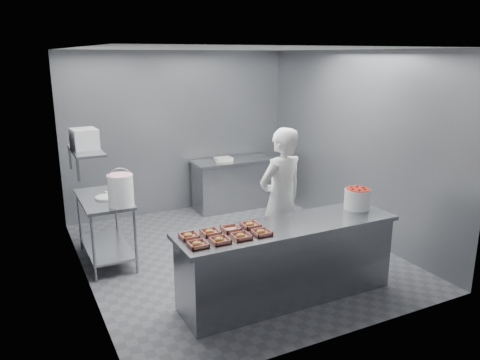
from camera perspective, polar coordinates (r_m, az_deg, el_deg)
name	(u,v)px	position (r m, az deg, el deg)	size (l,w,h in m)	color
floor	(236,254)	(6.69, -0.55, -9.03)	(4.50, 4.50, 0.00)	#4C4C51
ceiling	(235,49)	(6.11, -0.61, 15.72)	(4.50, 4.50, 0.00)	white
wall_back	(179,133)	(8.29, -7.46, 5.71)	(4.00, 0.04, 2.80)	slate
wall_left	(79,174)	(5.69, -19.00, 0.69)	(0.04, 4.50, 2.80)	slate
wall_right	(353,145)	(7.33, 13.64, 4.19)	(0.04, 4.50, 2.80)	slate
service_counter	(288,261)	(5.43, 5.82, -9.82)	(2.60, 0.70, 0.90)	slate
prep_table	(105,220)	(6.53, -16.11, -4.66)	(0.60, 1.20, 0.90)	slate
back_counter	(234,184)	(8.52, -0.74, -0.44)	(1.50, 0.60, 0.90)	slate
wall_shelf	(86,151)	(6.26, -18.27, 3.43)	(0.35, 0.90, 0.03)	slate
tray_0	(198,244)	(4.66, -5.18, -7.81)	(0.19, 0.18, 0.06)	tan
tray_1	(220,240)	(4.75, -2.47, -7.33)	(0.19, 0.18, 0.06)	tan
tray_2	(241,236)	(4.84, 0.14, -6.85)	(0.19, 0.18, 0.06)	tan
tray_3	(261,232)	(4.95, 2.64, -6.38)	(0.19, 0.18, 0.06)	tan
tray_4	(189,236)	(4.88, -6.26, -6.78)	(0.19, 0.18, 0.06)	tan
tray_5	(210,232)	(4.96, -3.65, -6.35)	(0.19, 0.18, 0.06)	tan
tray_6	(231,229)	(5.05, -1.10, -5.94)	(0.19, 0.18, 0.04)	tan
tray_7	(250,225)	(5.15, 1.29, -5.48)	(0.19, 0.18, 0.06)	tan
worker	(281,200)	(6.00, 5.00, -2.44)	(0.68, 0.45, 1.87)	white
strawberry_tub	(357,198)	(5.89, 14.08, -2.12)	(0.31, 0.31, 0.26)	white
glaze_bucket	(121,189)	(5.99, -14.35, -1.12)	(0.33, 0.31, 0.48)	white
bucket_lid	(106,197)	(6.40, -15.97, -2.04)	(0.29, 0.29, 0.02)	white
rag	(111,192)	(6.63, -15.42, -1.43)	(0.15, 0.13, 0.02)	#CCB28C
appliance	(84,139)	(6.28, -18.45, 4.79)	(0.30, 0.34, 0.26)	gray
paper_stack	(223,159)	(8.32, -2.05, 2.56)	(0.30, 0.22, 0.06)	silver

